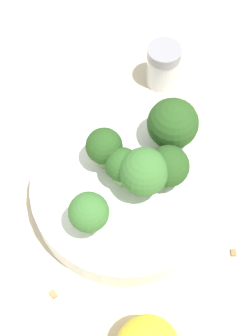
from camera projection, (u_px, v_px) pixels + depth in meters
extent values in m
plane|color=beige|center=(126.00, 198.00, 0.50)|extent=(3.00, 3.00, 0.00)
cylinder|color=white|center=(126.00, 190.00, 0.48)|extent=(0.19, 0.19, 0.04)
cylinder|color=#7A9E5B|center=(143.00, 183.00, 0.45)|extent=(0.02, 0.02, 0.03)
sphere|color=#3D7533|center=(144.00, 172.00, 0.43)|extent=(0.05, 0.05, 0.05)
cylinder|color=#84AD66|center=(171.00, 135.00, 0.48)|extent=(0.02, 0.02, 0.02)
sphere|color=#28511E|center=(173.00, 124.00, 0.47)|extent=(0.05, 0.05, 0.05)
cylinder|color=#7A9E5B|center=(167.00, 175.00, 0.46)|extent=(0.02, 0.02, 0.02)
sphere|color=#28511E|center=(168.00, 166.00, 0.45)|extent=(0.04, 0.04, 0.04)
cylinder|color=#84AD66|center=(123.00, 174.00, 0.46)|extent=(0.02, 0.02, 0.02)
sphere|color=#2D5B23|center=(122.00, 165.00, 0.45)|extent=(0.03, 0.03, 0.03)
cylinder|color=#8EB770|center=(90.00, 221.00, 0.43)|extent=(0.02, 0.02, 0.03)
sphere|color=#3D7533|center=(89.00, 212.00, 0.42)|extent=(0.04, 0.04, 0.04)
cylinder|color=#7A9E5B|center=(103.00, 157.00, 0.47)|extent=(0.02, 0.02, 0.03)
sphere|color=#28511E|center=(102.00, 147.00, 0.45)|extent=(0.04, 0.04, 0.04)
cylinder|color=silver|center=(163.00, 69.00, 0.56)|extent=(0.04, 0.04, 0.04)
cylinder|color=gray|center=(164.00, 53.00, 0.53)|extent=(0.04, 0.04, 0.01)
cube|color=#AD7F4C|center=(53.00, 294.00, 0.45)|extent=(0.01, 0.01, 0.01)
cube|color=olive|center=(234.00, 252.00, 0.47)|extent=(0.01, 0.01, 0.01)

